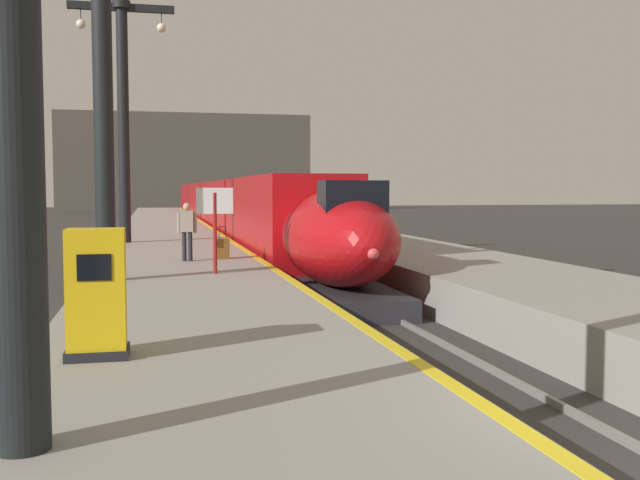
% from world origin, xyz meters
% --- Properties ---
extents(platform_left, '(4.80, 110.00, 1.05)m').
position_xyz_m(platform_left, '(-4.05, 24.75, 0.53)').
color(platform_left, gray).
rests_on(platform_left, ground).
extents(platform_right, '(4.80, 110.00, 1.05)m').
position_xyz_m(platform_right, '(4.05, 24.75, 0.53)').
color(platform_right, gray).
rests_on(platform_right, ground).
extents(platform_left_safety_stripe, '(0.20, 107.80, 0.01)m').
position_xyz_m(platform_left_safety_stripe, '(-1.77, 24.75, 1.05)').
color(platform_left_safety_stripe, yellow).
rests_on(platform_left_safety_stripe, platform_left).
extents(rail_main_left, '(0.08, 110.00, 0.12)m').
position_xyz_m(rail_main_left, '(-0.75, 27.50, 0.06)').
color(rail_main_left, slate).
rests_on(rail_main_left, ground).
extents(rail_main_right, '(0.08, 110.00, 0.12)m').
position_xyz_m(rail_main_right, '(0.75, 27.50, 0.06)').
color(rail_main_right, slate).
rests_on(rail_main_right, ground).
extents(highspeed_train_main, '(2.92, 75.21, 3.60)m').
position_xyz_m(highspeed_train_main, '(0.00, 46.73, 1.97)').
color(highspeed_train_main, '#B20F14').
rests_on(highspeed_train_main, ground).
extents(station_column_mid, '(4.00, 0.68, 8.51)m').
position_xyz_m(station_column_mid, '(-5.90, 11.40, 6.22)').
color(station_column_mid, black).
rests_on(station_column_mid, platform_left).
extents(station_column_far, '(4.00, 0.68, 9.31)m').
position_xyz_m(station_column_far, '(-5.90, 23.90, 6.64)').
color(station_column_far, black).
rests_on(station_column_far, platform_left).
extents(passenger_near_edge, '(0.56, 0.28, 1.69)m').
position_xyz_m(passenger_near_edge, '(-3.89, 15.68, 2.04)').
color(passenger_near_edge, '#23232D').
rests_on(passenger_near_edge, platform_left).
extents(rolling_suitcase, '(0.40, 0.22, 0.98)m').
position_xyz_m(rolling_suitcase, '(-2.82, 16.10, 1.35)').
color(rolling_suitcase, brown).
rests_on(rolling_suitcase, platform_left).
extents(ticket_machine_yellow, '(0.76, 0.62, 1.60)m').
position_xyz_m(ticket_machine_yellow, '(-5.55, 3.43, 1.79)').
color(ticket_machine_yellow, yellow).
rests_on(ticket_machine_yellow, platform_left).
extents(departure_info_board, '(0.90, 0.10, 2.12)m').
position_xyz_m(departure_info_board, '(-3.36, 12.28, 2.56)').
color(departure_info_board, maroon).
rests_on(departure_info_board, platform_left).
extents(terminus_back_wall, '(36.00, 2.00, 14.00)m').
position_xyz_m(terminus_back_wall, '(0.00, 102.00, 7.00)').
color(terminus_back_wall, '#4C4742').
rests_on(terminus_back_wall, ground).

